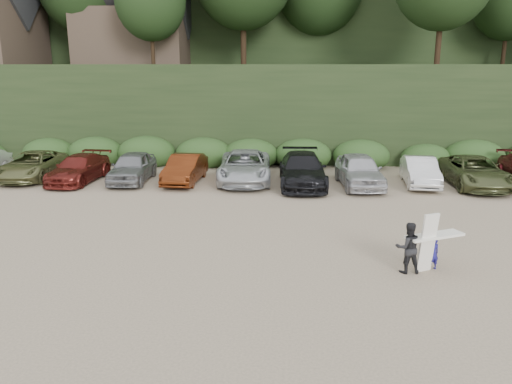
{
  "coord_description": "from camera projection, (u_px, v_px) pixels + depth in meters",
  "views": [
    {
      "loc": [
        -0.1,
        -15.1,
        5.88
      ],
      "look_at": [
        -1.34,
        3.0,
        1.3
      ],
      "focal_mm": 35.0,
      "sensor_mm": 36.0,
      "label": 1
    }
  ],
  "objects": [
    {
      "name": "ground",
      "position": [
        291.0,
        255.0,
        16.04
      ],
      "size": [
        120.0,
        120.0,
        0.0
      ],
      "primitive_type": "plane",
      "color": "tan",
      "rests_on": "ground"
    },
    {
      "name": "hillside_backdrop",
      "position": [
        290.0,
        9.0,
        48.07
      ],
      "size": [
        90.0,
        41.5,
        28.0
      ],
      "color": "black",
      "rests_on": "ground"
    },
    {
      "name": "parked_cars",
      "position": [
        283.0,
        169.0,
        25.6
      ],
      "size": [
        39.24,
        6.5,
        1.65
      ],
      "color": "#AEAEB3",
      "rests_on": "ground"
    },
    {
      "name": "child_surfer",
      "position": [
        434.0,
        246.0,
        14.71
      ],
      "size": [
        1.86,
        1.24,
        1.09
      ],
      "color": "navy",
      "rests_on": "ground"
    },
    {
      "name": "adult_surfer",
      "position": [
        410.0,
        247.0,
        14.49
      ],
      "size": [
        1.24,
        0.65,
        1.81
      ],
      "color": "black",
      "rests_on": "ground"
    }
  ]
}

